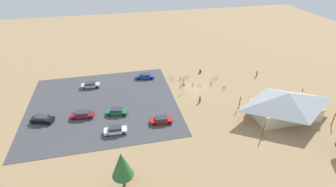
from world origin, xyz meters
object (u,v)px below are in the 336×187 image
car_silver_second_row (91,85)px  bicycle_orange_back_row (180,79)px  bike_pavilion (286,103)px  visitor_at_bikes (200,99)px  bicycle_green_near_sign (186,77)px  bicycle_black_mid_cluster (224,88)px  lot_sign (184,87)px  bicycle_silver_yard_right (200,86)px  pine_mideast (122,165)px  car_maroon_by_curb (82,114)px  car_green_end_stall (117,111)px  car_white_inner_stall (115,130)px  bicycle_yellow_front_row (193,84)px  car_red_aisle_side (161,120)px  bicycle_red_yard_left (183,82)px  bicycle_teal_trailside (181,86)px  car_blue_back_corner (145,76)px  trash_bin (200,71)px  car_black_front_row (42,119)px  bicycle_blue_by_bin (215,78)px  visitor_by_pavilion (257,73)px  bicycle_white_near_porch (172,78)px  bicycle_purple_yard_center (211,83)px

car_silver_second_row → bicycle_orange_back_row: bearing=177.1°
bike_pavilion → visitor_at_bikes: bearing=-30.9°
bicycle_green_near_sign → bicycle_black_mid_cluster: size_ratio=1.37×
lot_sign → bicycle_silver_yard_right: lot_sign is taller
bicycle_orange_back_row → visitor_at_bikes: (-1.51, 11.23, 0.47)m
pine_mideast → car_maroon_by_curb: pine_mideast is taller
car_green_end_stall → car_maroon_by_curb: (7.02, -0.39, 0.03)m
bicycle_green_near_sign → car_white_inner_stall: 26.88m
bicycle_yellow_front_row → car_red_aisle_side: bearing=50.4°
bicycle_red_yard_left → car_white_inner_stall: car_white_inner_stall is taller
bicycle_silver_yard_right → car_white_inner_stall: size_ratio=0.35×
lot_sign → bicycle_teal_trailside: (-0.02, -2.34, -1.06)m
bicycle_red_yard_left → bicycle_green_near_sign: bearing=-121.9°
car_blue_back_corner → car_white_inner_stall: (8.81, 21.14, 0.06)m
trash_bin → bicycle_black_mid_cluster: trash_bin is taller
pine_mideast → car_white_inner_stall: (0.62, -12.67, -3.59)m
lot_sign → trash_bin: bearing=-129.3°
car_black_front_row → bicycle_blue_by_bin: bearing=-166.9°
bicycle_red_yard_left → car_black_front_row: size_ratio=0.37×
car_red_aisle_side → bike_pavilion: bearing=172.1°
bicycle_black_mid_cluster → car_black_front_row: 41.40m
pine_mideast → car_red_aisle_side: pine_mideast is taller
trash_bin → bicycle_orange_back_row: (6.48, 2.88, -0.05)m
bicycle_yellow_front_row → car_blue_back_corner: size_ratio=0.33×
trash_bin → visitor_by_pavilion: visitor_by_pavilion is taller
bicycle_yellow_front_row → car_black_front_row: (34.22, 7.67, 0.39)m
car_red_aisle_side → visitor_at_bikes: (-10.08, -5.60, 0.16)m
trash_bin → visitor_by_pavilion: size_ratio=0.51×
bicycle_white_near_porch → bicycle_orange_back_row: 2.29m
bicycle_teal_trailside → bicycle_yellow_front_row: size_ratio=0.94×
car_red_aisle_side → car_white_inner_stall: 9.21m
pine_mideast → car_white_inner_stall: bearing=-87.2°
bicycle_green_near_sign → visitor_by_pavilion: (-18.90, 2.95, 0.53)m
lot_sign → visitor_at_bikes: (-2.43, 5.06, -0.54)m
bicycle_white_near_porch → car_maroon_by_curb: 25.20m
pine_mideast → bicycle_yellow_front_row: size_ratio=3.98×
bicycle_white_near_porch → visitor_at_bikes: 12.63m
bicycle_black_mid_cluster → bicycle_white_near_porch: bearing=-34.4°
bicycle_silver_yard_right → car_green_end_stall: car_green_end_stall is taller
car_white_inner_stall → car_maroon_by_curb: bearing=-45.9°
bicycle_yellow_front_row → bicycle_purple_yard_center: (-4.68, 0.56, -0.01)m
bicycle_purple_yard_center → bicycle_orange_back_row: bearing=-30.9°
bike_pavilion → bicycle_orange_back_row: bike_pavilion is taller
lot_sign → car_green_end_stall: 17.15m
car_blue_back_corner → bicycle_green_near_sign: bearing=166.6°
car_red_aisle_side → trash_bin: bearing=-127.4°
visitor_at_bikes → car_black_front_row: bearing=0.1°
bicycle_green_near_sign → car_maroon_by_curb: bearing=25.0°
car_black_front_row → bicycle_red_yard_left: bearing=-163.4°
pine_mideast → bicycle_teal_trailside: (-16.17, -26.95, -4.00)m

